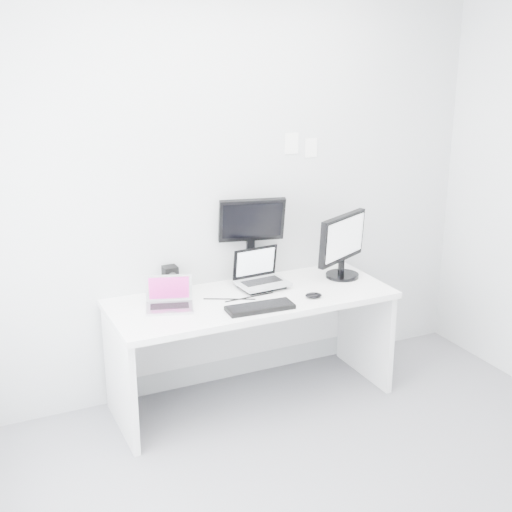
{
  "coord_description": "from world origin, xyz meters",
  "views": [
    {
      "loc": [
        -1.72,
        -2.48,
        2.31
      ],
      "look_at": [
        0.02,
        1.23,
        1.0
      ],
      "focal_mm": 48.86,
      "sensor_mm": 36.0,
      "label": 1
    }
  ],
  "objects": [
    {
      "name": "back_wall",
      "position": [
        0.0,
        1.6,
        1.35
      ],
      "size": [
        3.6,
        0.0,
        3.6
      ],
      "primitive_type": "plane",
      "rotation": [
        1.57,
        0.0,
        0.0
      ],
      "color": "#BABDBF",
      "rests_on": "ground"
    },
    {
      "name": "keyboard",
      "position": [
        -0.05,
        1.03,
        0.74
      ],
      "size": [
        0.42,
        0.17,
        0.03
      ],
      "primitive_type": "cube",
      "rotation": [
        0.0,
        0.0,
        -0.06
      ],
      "color": "black",
      "rests_on": "desk"
    },
    {
      "name": "mouse",
      "position": [
        0.34,
        1.06,
        0.75
      ],
      "size": [
        0.12,
        0.1,
        0.03
      ],
      "primitive_type": "ellipsoid",
      "rotation": [
        0.0,
        0.0,
        -0.34
      ],
      "color": "black",
      "rests_on": "desk"
    },
    {
      "name": "dell_laptop",
      "position": [
        0.12,
        1.35,
        0.86
      ],
      "size": [
        0.33,
        0.27,
        0.26
      ],
      "primitive_type": "cube",
      "rotation": [
        0.0,
        0.0,
        0.07
      ],
      "color": "#A8AAAF",
      "rests_on": "desk"
    },
    {
      "name": "samsung_monitor",
      "position": [
        0.71,
        1.32,
        0.96
      ],
      "size": [
        0.54,
        0.42,
        0.45
      ],
      "primitive_type": "cube",
      "rotation": [
        0.0,
        0.0,
        0.47
      ],
      "color": "black",
      "rests_on": "desk"
    },
    {
      "name": "macbook",
      "position": [
        -0.54,
        1.26,
        0.84
      ],
      "size": [
        0.33,
        0.29,
        0.21
      ],
      "primitive_type": "cube",
      "rotation": [
        0.0,
        0.0,
        -0.31
      ],
      "color": "#B3B4B9",
      "rests_on": "desk"
    },
    {
      "name": "ground",
      "position": [
        0.0,
        0.0,
        0.0
      ],
      "size": [
        3.6,
        3.6,
        0.0
      ],
      "primitive_type": "plane",
      "color": "slate",
      "rests_on": "ground"
    },
    {
      "name": "rear_monitor",
      "position": [
        0.12,
        1.52,
        1.02
      ],
      "size": [
        0.46,
        0.25,
        0.59
      ],
      "primitive_type": "cube",
      "rotation": [
        0.0,
        0.0,
        -0.23
      ],
      "color": "black",
      "rests_on": "desk"
    },
    {
      "name": "wall_note_0",
      "position": [
        0.45,
        1.59,
        1.62
      ],
      "size": [
        0.1,
        0.0,
        0.14
      ],
      "primitive_type": "cube",
      "color": "white",
      "rests_on": "back_wall"
    },
    {
      "name": "desk",
      "position": [
        0.0,
        1.25,
        0.36
      ],
      "size": [
        1.8,
        0.7,
        0.73
      ],
      "primitive_type": "cube",
      "color": "white",
      "rests_on": "ground"
    },
    {
      "name": "speaker",
      "position": [
        -0.44,
        1.53,
        0.82
      ],
      "size": [
        0.1,
        0.1,
        0.18
      ],
      "primitive_type": "cube",
      "rotation": [
        0.0,
        0.0,
        -0.18
      ],
      "color": "black",
      "rests_on": "desk"
    },
    {
      "name": "wall_note_1",
      "position": [
        0.6,
        1.59,
        1.58
      ],
      "size": [
        0.09,
        0.0,
        0.13
      ],
      "primitive_type": "cube",
      "color": "white",
      "rests_on": "back_wall"
    }
  ]
}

